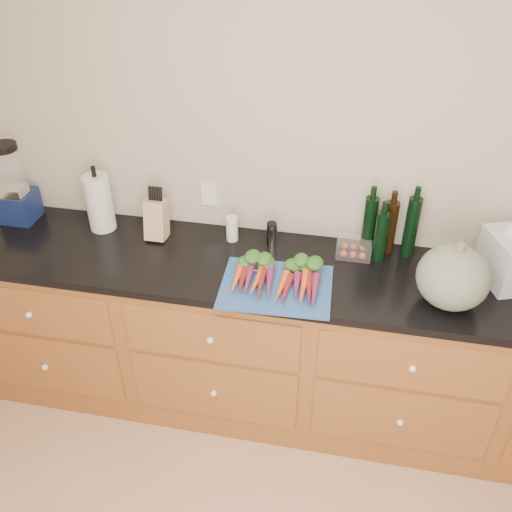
% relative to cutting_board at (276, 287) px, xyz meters
% --- Properties ---
extents(wall_back, '(4.10, 0.05, 2.60)m').
position_rel_cutting_board_xyz_m(wall_back, '(0.18, 0.48, 0.35)').
color(wall_back, '#BFB29E').
rests_on(wall_back, ground).
extents(cabinets, '(3.60, 0.64, 0.90)m').
position_rel_cutting_board_xyz_m(cabinets, '(0.18, 0.16, -0.50)').
color(cabinets, brown).
rests_on(cabinets, ground).
extents(countertop, '(3.64, 0.62, 0.04)m').
position_rel_cutting_board_xyz_m(countertop, '(0.18, 0.16, -0.03)').
color(countertop, black).
rests_on(countertop, cabinets).
extents(cutting_board, '(0.51, 0.39, 0.01)m').
position_rel_cutting_board_xyz_m(cutting_board, '(0.00, 0.00, 0.00)').
color(cutting_board, '#275194').
rests_on(cutting_board, countertop).
extents(carrots, '(0.40, 0.30, 0.06)m').
position_rel_cutting_board_xyz_m(carrots, '(0.00, 0.04, 0.03)').
color(carrots, '#F2581C').
rests_on(carrots, cutting_board).
extents(squash, '(0.31, 0.31, 0.28)m').
position_rel_cutting_board_xyz_m(squash, '(0.74, 0.05, 0.13)').
color(squash, '#566555').
rests_on(squash, countertop).
extents(blender_appliance, '(0.17, 0.17, 0.43)m').
position_rel_cutting_board_xyz_m(blender_appliance, '(-1.42, 0.32, 0.18)').
color(blender_appliance, '#101D4C').
rests_on(blender_appliance, countertop).
extents(paper_towel, '(0.13, 0.13, 0.30)m').
position_rel_cutting_board_xyz_m(paper_towel, '(-0.96, 0.32, 0.14)').
color(paper_towel, silver).
rests_on(paper_towel, countertop).
extents(knife_block, '(0.10, 0.10, 0.20)m').
position_rel_cutting_board_xyz_m(knife_block, '(-0.66, 0.30, 0.09)').
color(knife_block, tan).
rests_on(knife_block, countertop).
extents(grinder_salt, '(0.06, 0.06, 0.13)m').
position_rel_cutting_board_xyz_m(grinder_salt, '(-0.28, 0.34, 0.06)').
color(grinder_salt, silver).
rests_on(grinder_salt, countertop).
extents(grinder_pepper, '(0.05, 0.05, 0.12)m').
position_rel_cutting_board_xyz_m(grinder_pepper, '(-0.08, 0.34, 0.05)').
color(grinder_pepper, black).
rests_on(grinder_pepper, countertop).
extents(canister_chrome, '(0.05, 0.05, 0.12)m').
position_rel_cutting_board_xyz_m(canister_chrome, '(-0.08, 0.34, 0.05)').
color(canister_chrome, silver).
rests_on(canister_chrome, countertop).
extents(tomato_box, '(0.16, 0.13, 0.08)m').
position_rel_cutting_board_xyz_m(tomato_box, '(0.32, 0.33, 0.03)').
color(tomato_box, white).
rests_on(tomato_box, countertop).
extents(bottles, '(0.26, 0.13, 0.31)m').
position_rel_cutting_board_xyz_m(bottles, '(0.47, 0.37, 0.13)').
color(bottles, black).
rests_on(bottles, countertop).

